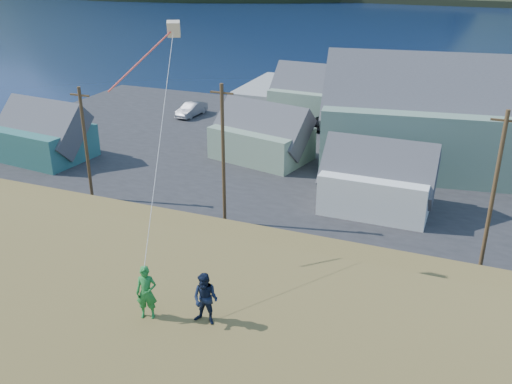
% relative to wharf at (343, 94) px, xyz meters
% --- Properties ---
extents(ground, '(900.00, 900.00, 0.00)m').
position_rel_wharf_xyz_m(ground, '(6.00, -40.00, -0.45)').
color(ground, '#0A1638').
rests_on(ground, ground).
extents(grass_strip, '(110.00, 8.00, 0.10)m').
position_rel_wharf_xyz_m(grass_strip, '(6.00, -42.00, -0.40)').
color(grass_strip, '#4C3D19').
rests_on(grass_strip, ground).
extents(waterfront_lot, '(72.00, 36.00, 0.12)m').
position_rel_wharf_xyz_m(waterfront_lot, '(6.00, -23.00, -0.39)').
color(waterfront_lot, '#28282B').
rests_on(waterfront_lot, ground).
extents(wharf, '(26.00, 14.00, 0.90)m').
position_rel_wharf_xyz_m(wharf, '(0.00, 0.00, 0.00)').
color(wharf, gray).
rests_on(wharf, ground).
extents(shed_teal, '(8.80, 6.58, 6.52)m').
position_rel_wharf_xyz_m(shed_teal, '(-19.49, -32.56, 1.99)').
color(shed_teal, '#2A6254').
rests_on(shed_teal, waterfront_lot).
extents(shed_palegreen_near, '(9.56, 7.07, 6.24)m').
position_rel_wharf_xyz_m(shed_palegreen_near, '(-1.26, -25.42, 1.91)').
color(shed_palegreen_near, gray).
rests_on(shed_palegreen_near, waterfront_lot).
extents(shed_white, '(7.98, 5.34, 6.36)m').
position_rel_wharf_xyz_m(shed_white, '(10.36, -32.30, 2.00)').
color(shed_white, white).
rests_on(shed_white, waterfront_lot).
extents(shed_palegreen_far, '(11.16, 6.77, 7.31)m').
position_rel_wharf_xyz_m(shed_palegreen_far, '(0.14, -11.03, 2.34)').
color(shed_palegreen_far, gray).
rests_on(shed_palegreen_far, waterfront_lot).
extents(utility_poles, '(28.01, 0.24, 9.73)m').
position_rel_wharf_xyz_m(utility_poles, '(3.51, -38.50, 4.35)').
color(utility_poles, '#47331E').
rests_on(utility_poles, waterfront_lot).
extents(parked_cars, '(23.90, 13.03, 1.55)m').
position_rel_wharf_xyz_m(parked_cars, '(-0.73, -19.17, 0.39)').
color(parked_cars, silver).
rests_on(parked_cars, waterfront_lot).
extents(kite_flyer_green, '(0.75, 0.61, 1.76)m').
position_rel_wharf_xyz_m(kite_flyer_green, '(7.77, -58.23, 7.63)').
color(kite_flyer_green, '#207830').
rests_on(kite_flyer_green, hillside).
extents(kite_flyer_navy, '(0.82, 0.64, 1.69)m').
position_rel_wharf_xyz_m(kite_flyer_navy, '(9.57, -57.83, 7.59)').
color(kite_flyer_navy, '#121C33').
rests_on(kite_flyer_navy, hillside).
extents(kite_rig, '(1.55, 3.16, 8.58)m').
position_rel_wharf_xyz_m(kite_rig, '(5.88, -52.78, 14.40)').
color(kite_rig, beige).
rests_on(kite_rig, ground).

